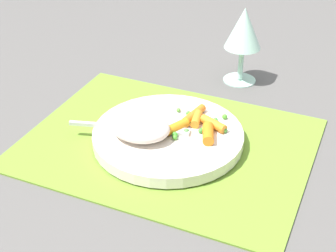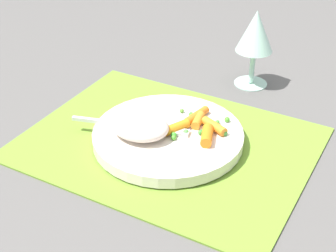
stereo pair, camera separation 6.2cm
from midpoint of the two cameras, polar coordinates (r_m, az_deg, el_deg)
ground_plane at (r=0.81m, az=2.21°, el=-2.08°), size 2.40×2.40×0.00m
placemat at (r=0.80m, az=2.21°, el=-1.91°), size 0.44×0.34×0.01m
plate at (r=0.80m, az=2.23°, el=-1.20°), size 0.23×0.23×0.02m
rice_mound at (r=0.78m, az=-0.93°, el=-0.01°), size 0.09×0.08×0.03m
carrot_portion at (r=0.80m, az=5.69°, el=-0.05°), size 0.09×0.10×0.02m
pea_scatter at (r=0.80m, az=5.37°, el=-0.05°), size 0.10×0.09×0.01m
fork at (r=0.80m, az=-0.62°, el=-0.13°), size 0.19×0.06×0.01m
wine_glass at (r=0.95m, az=11.58°, el=9.99°), size 0.07×0.07×0.15m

